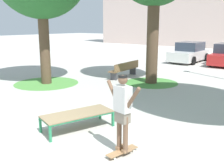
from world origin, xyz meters
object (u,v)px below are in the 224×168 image
at_px(car_white, 189,53).
at_px(skater, 123,108).
at_px(skate_box, 78,115).
at_px(skateboard, 122,151).
at_px(park_bench, 125,69).

bearing_deg(car_white, skater, -72.69).
height_order(skate_box, skater, skater).
distance_m(skateboard, park_bench, 8.73).
relative_size(skater, car_white, 0.40).
height_order(skate_box, park_bench, park_bench).
relative_size(skate_box, park_bench, 0.84).
bearing_deg(skater, skateboard, -101.12).
relative_size(skateboard, skater, 0.49).
distance_m(skate_box, skater, 1.96).
height_order(skateboard, car_white, car_white).
height_order(skater, park_bench, skater).
distance_m(skate_box, park_bench, 7.45).
xyz_separation_m(skateboard, park_bench, (-5.05, 7.12, 0.37)).
distance_m(skater, car_white, 15.76).
bearing_deg(skate_box, skater, -12.75).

